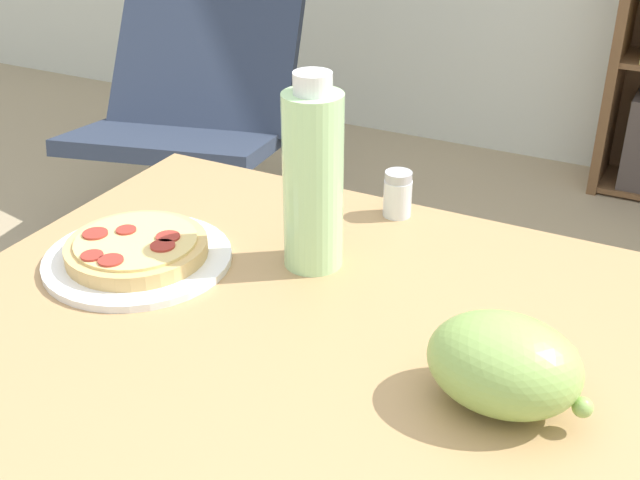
# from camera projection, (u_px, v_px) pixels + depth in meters

# --- Properties ---
(dining_table) EXTENTS (1.17, 0.70, 0.77)m
(dining_table) POSITION_uv_depth(u_px,v_px,m) (413.00, 440.00, 0.93)
(dining_table) COLOR tan
(dining_table) RESTS_ON ground_plane
(pizza_on_plate) EXTENTS (0.25, 0.25, 0.04)m
(pizza_on_plate) POSITION_uv_depth(u_px,v_px,m) (137.00, 252.00, 1.05)
(pizza_on_plate) COLOR white
(pizza_on_plate) RESTS_ON dining_table
(grape_bunch) EXTENTS (0.17, 0.12, 0.10)m
(grape_bunch) POSITION_uv_depth(u_px,v_px,m) (505.00, 365.00, 0.78)
(grape_bunch) COLOR #93BC5B
(grape_bunch) RESTS_ON dining_table
(drink_bottle) EXTENTS (0.08, 0.08, 0.26)m
(drink_bottle) POSITION_uv_depth(u_px,v_px,m) (313.00, 179.00, 0.99)
(drink_bottle) COLOR #B7EAA3
(drink_bottle) RESTS_ON dining_table
(salt_shaker) EXTENTS (0.04, 0.04, 0.07)m
(salt_shaker) POSITION_uv_depth(u_px,v_px,m) (398.00, 194.00, 1.16)
(salt_shaker) COLOR white
(salt_shaker) RESTS_ON dining_table
(lounge_chair_near) EXTENTS (0.77, 0.89, 0.88)m
(lounge_chair_near) POSITION_uv_depth(u_px,v_px,m) (196.00, 148.00, 2.70)
(lounge_chair_near) COLOR black
(lounge_chair_near) RESTS_ON ground_plane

